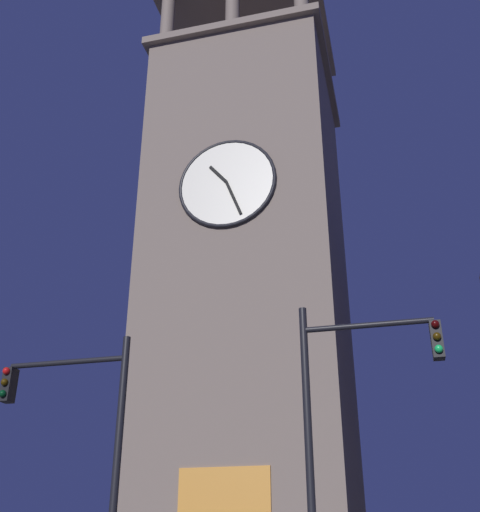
{
  "coord_description": "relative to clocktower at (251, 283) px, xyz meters",
  "views": [
    {
      "loc": [
        -6.49,
        19.92,
        1.48
      ],
      "look_at": [
        0.07,
        -5.5,
        13.94
      ],
      "focal_mm": 43.41,
      "sensor_mm": 36.0,
      "label": 1
    }
  ],
  "objects": [
    {
      "name": "traffic_signal_near",
      "position": [
        -5.05,
        13.16,
        -8.56
      ],
      "size": [
        2.81,
        0.41,
        6.09
      ],
      "color": "black",
      "rests_on": "ground_plane"
    },
    {
      "name": "clocktower",
      "position": [
        0.0,
        0.0,
        0.0
      ],
      "size": [
        8.7,
        9.1,
        30.64
      ],
      "color": "#75665B",
      "rests_on": "ground_plane"
    },
    {
      "name": "traffic_signal_mid",
      "position": [
        0.49,
        13.57,
        -8.82
      ],
      "size": [
        2.93,
        0.41,
        5.64
      ],
      "color": "black",
      "rests_on": "ground_plane"
    }
  ]
}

